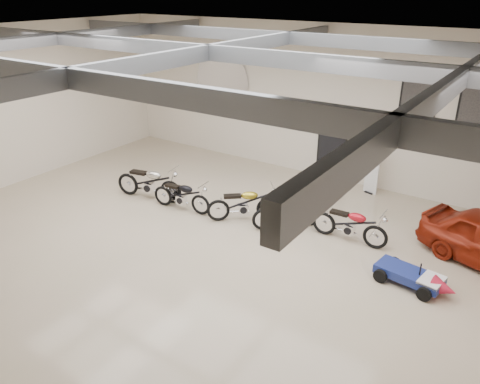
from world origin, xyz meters
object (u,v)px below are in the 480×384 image
Objects in this scene: motorcycle_silver at (149,181)px; motorcycle_black at (181,195)px; motorcycle_red at (350,223)px; go_kart at (416,274)px; banner_stand at (372,168)px; motorcycle_yellow at (288,211)px; motorcycle_gold at (243,203)px.

motorcycle_silver is 1.17× the size of motorcycle_black.
motorcycle_red is 1.11× the size of go_kart.
go_kart is (1.97, -1.08, -0.19)m from motorcycle_red.
banner_stand reaches higher than motorcycle_yellow.
banner_stand reaches higher than motorcycle_silver.
motorcycle_black is at bearing -120.43° from banner_stand.
banner_stand is 0.90× the size of motorcycle_black.
motorcycle_yellow is 1.00× the size of motorcycle_red.
motorcycle_gold is 1.13× the size of go_kart.
go_kart is at bearing -46.69° from motorcycle_gold.
motorcycle_black is 3.20m from motorcycle_yellow.
go_kart is (2.57, -4.35, -0.52)m from banner_stand.
motorcycle_black is 4.85m from motorcycle_red.
motorcycle_yellow is (4.44, 0.72, -0.06)m from motorcycle_silver.
motorcycle_silver reaches higher than go_kart.
motorcycle_red is 2.26m from go_kart.
motorcycle_gold is at bearing 8.29° from motorcycle_black.
motorcycle_yellow is at bearing -92.86° from banner_stand.
banner_stand is 0.86× the size of motorcycle_red.
motorcycle_gold is (1.84, 0.47, 0.03)m from motorcycle_black.
motorcycle_gold is at bearing -3.84° from motorcycle_silver.
motorcycle_black is at bearing 149.38° from motorcycle_yellow.
motorcycle_black is 1.90m from motorcycle_gold.
motorcycle_yellow is (1.26, 0.29, -0.01)m from motorcycle_gold.
motorcycle_gold is 1.01× the size of motorcycle_red.
motorcycle_silver is at bearing -172.37° from go_kart.
motorcycle_red is at bearing -65.83° from banner_stand.
motorcycle_black is 6.72m from go_kart.
motorcycle_yellow is 3.72m from go_kart.
motorcycle_black is (-4.15, -4.26, -0.35)m from banner_stand.
motorcycle_black is at bearing -13.53° from motorcycle_silver.
motorcycle_silver is at bearing -128.64° from banner_stand.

